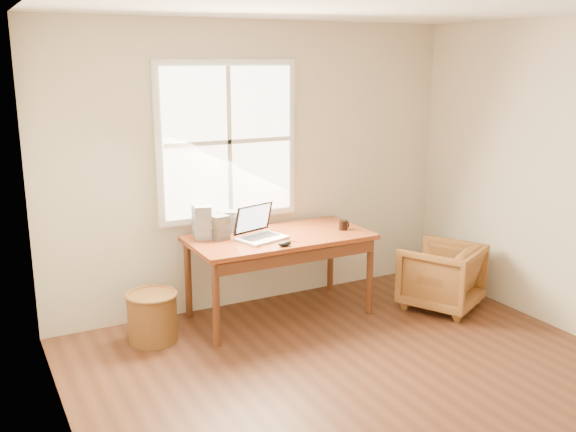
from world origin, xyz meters
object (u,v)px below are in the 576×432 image
Objects in this scene: desk at (279,238)px; cd_stack_a at (203,223)px; wicker_stool at (153,318)px; coffee_mug at (343,225)px; armchair at (441,276)px; laptop at (262,221)px.

cd_stack_a reaches higher than desk.
wicker_stool is 1.87m from coffee_mug.
armchair is at bearing -19.53° from cd_stack_a.
desk is 5.57× the size of cd_stack_a.
wicker_stool is 4.54× the size of coffee_mug.
cd_stack_a is (-0.43, 0.26, -0.02)m from laptop.
laptop is 1.59× the size of cd_stack_a.
armchair is 1.46× the size of laptop.
coffee_mug is (0.80, -0.04, -0.12)m from laptop.
laptop reaches higher than wicker_stool.
armchair is 7.55× the size of coffee_mug.
armchair is 2.25m from cd_stack_a.
laptop reaches higher than cd_stack_a.
armchair is at bearing -32.79° from laptop.
laptop is at bearing -31.49° from cd_stack_a.
coffee_mug is at bearing -54.60° from armchair.
wicker_stool is at bearing 180.00° from desk.
armchair is 2.32× the size of cd_stack_a.
desk is at bearing 0.00° from wicker_stool.
cd_stack_a is at bearing 21.07° from wicker_stool.
cd_stack_a is (-2.05, 0.73, 0.59)m from armchair.
laptop is at bearing 158.23° from coffee_mug.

